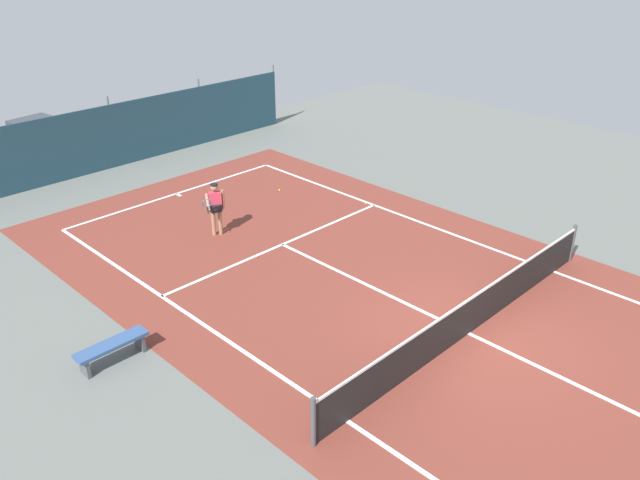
% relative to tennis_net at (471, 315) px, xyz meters
% --- Properties ---
extents(ground_plane, '(36.00, 36.00, 0.00)m').
position_rel_tennis_net_xyz_m(ground_plane, '(0.00, 0.00, -0.51)').
color(ground_plane, slate).
extents(court_surface, '(11.02, 26.60, 0.01)m').
position_rel_tennis_net_xyz_m(court_surface, '(0.00, 0.00, -0.51)').
color(court_surface, brown).
rests_on(court_surface, ground).
extents(tennis_net, '(10.12, 0.10, 1.10)m').
position_rel_tennis_net_xyz_m(tennis_net, '(0.00, 0.00, 0.00)').
color(tennis_net, black).
rests_on(tennis_net, ground).
extents(back_fence, '(16.30, 0.98, 2.70)m').
position_rel_tennis_net_xyz_m(back_fence, '(-0.00, 16.36, 0.16)').
color(back_fence, '#1E3D4C').
rests_on(back_fence, ground).
extents(tennis_player, '(0.86, 0.62, 1.64)m').
position_rel_tennis_net_xyz_m(tennis_player, '(-0.93, 8.29, 0.45)').
color(tennis_player, '#9E7051').
rests_on(tennis_player, ground).
extents(tennis_ball_near_player, '(0.07, 0.07, 0.07)m').
position_rel_tennis_net_xyz_m(tennis_ball_near_player, '(4.00, 6.67, -0.48)').
color(tennis_ball_near_player, '#CCDB33').
rests_on(tennis_ball_near_player, ground).
extents(tennis_ball_midcourt, '(0.07, 0.07, 0.07)m').
position_rel_tennis_net_xyz_m(tennis_ball_midcourt, '(2.73, 9.58, -0.48)').
color(tennis_ball_midcourt, '#CCDB33').
rests_on(tennis_ball_midcourt, ground).
extents(parked_car, '(2.42, 4.40, 1.68)m').
position_rel_tennis_net_xyz_m(parked_car, '(-1.80, 18.24, 0.33)').
color(parked_car, silver).
rests_on(parked_car, ground).
extents(courtside_bench, '(1.60, 0.40, 0.49)m').
position_rel_tennis_net_xyz_m(courtside_bench, '(-6.31, 4.82, -0.14)').
color(courtside_bench, '#335184').
rests_on(courtside_bench, ground).
extents(water_bottle, '(0.08, 0.08, 0.24)m').
position_rel_tennis_net_xyz_m(water_bottle, '(-5.83, 5.27, -0.39)').
color(water_bottle, '#D84C38').
rests_on(water_bottle, ground).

